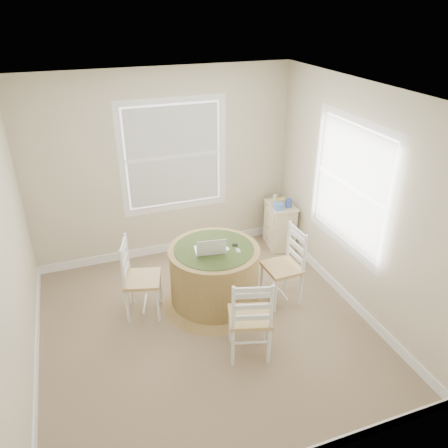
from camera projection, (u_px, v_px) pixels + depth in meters
name	position (u px, v px, depth m)	size (l,w,h in m)	color
room	(214.00, 217.00, 4.55)	(3.64, 3.64, 2.64)	#7E6D50
round_table	(214.00, 274.00, 5.19)	(1.25, 1.25, 0.77)	olive
chair_left	(142.00, 279.00, 4.99)	(0.42, 0.40, 0.95)	white
chair_near	(250.00, 316.00, 4.41)	(0.42, 0.40, 0.95)	white
chair_right	(282.00, 267.00, 5.21)	(0.42, 0.40, 0.95)	white
laptop	(210.00, 249.00, 4.95)	(0.37, 0.34, 0.23)	white
mouse	(227.00, 249.00, 5.01)	(0.06, 0.10, 0.03)	white
phone	(238.00, 251.00, 4.98)	(0.04, 0.09, 0.02)	#B7BABF
keys	(235.00, 245.00, 5.09)	(0.06, 0.05, 0.03)	black
corner_chest	(280.00, 225.00, 6.46)	(0.44, 0.55, 0.67)	beige
tissue_box	(279.00, 206.00, 6.16)	(0.12, 0.12, 0.10)	#597FCD
box_yellow	(282.00, 201.00, 6.35)	(0.15, 0.10, 0.06)	gold
box_blue	(288.00, 203.00, 6.22)	(0.08, 0.08, 0.12)	#384FA8
cup_cream	(276.00, 198.00, 6.40)	(0.07, 0.07, 0.09)	beige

